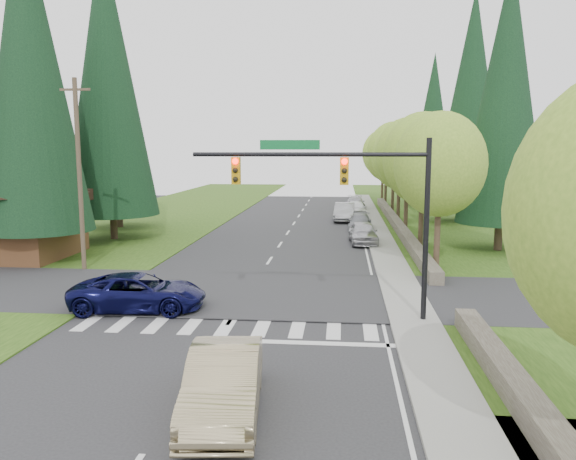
# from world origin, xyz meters

# --- Properties ---
(ground) EXTENTS (120.00, 120.00, 0.00)m
(ground) POSITION_xyz_m (0.00, 0.00, 0.00)
(ground) COLOR #28282B
(ground) RESTS_ON ground
(grass_east) EXTENTS (14.00, 110.00, 0.06)m
(grass_east) POSITION_xyz_m (13.00, 20.00, 0.03)
(grass_east) COLOR #284512
(grass_east) RESTS_ON ground
(grass_west) EXTENTS (14.00, 110.00, 0.06)m
(grass_west) POSITION_xyz_m (-13.00, 20.00, 0.03)
(grass_west) COLOR #284512
(grass_west) RESTS_ON ground
(cross_street) EXTENTS (120.00, 8.00, 0.10)m
(cross_street) POSITION_xyz_m (0.00, 8.00, 0.00)
(cross_street) COLOR #28282B
(cross_street) RESTS_ON ground
(sidewalk_east) EXTENTS (1.80, 80.00, 0.13)m
(sidewalk_east) POSITION_xyz_m (6.90, 22.00, 0.07)
(sidewalk_east) COLOR gray
(sidewalk_east) RESTS_ON ground
(curb_east) EXTENTS (0.20, 80.00, 0.13)m
(curb_east) POSITION_xyz_m (6.05, 22.00, 0.07)
(curb_east) COLOR gray
(curb_east) RESTS_ON ground
(stone_wall_south) EXTENTS (0.70, 14.00, 0.70)m
(stone_wall_south) POSITION_xyz_m (8.60, -3.00, 0.35)
(stone_wall_south) COLOR #4C4438
(stone_wall_south) RESTS_ON ground
(stone_wall_north) EXTENTS (0.70, 40.00, 0.70)m
(stone_wall_north) POSITION_xyz_m (8.60, 30.00, 0.35)
(stone_wall_north) COLOR #4C4438
(stone_wall_north) RESTS_ON ground
(traffic_signal) EXTENTS (8.70, 0.37, 6.80)m
(traffic_signal) POSITION_xyz_m (4.37, 4.50, 4.98)
(traffic_signal) COLOR black
(traffic_signal) RESTS_ON ground
(brown_building) EXTENTS (8.40, 8.40, 5.40)m
(brown_building) POSITION_xyz_m (-15.00, 15.00, 3.14)
(brown_building) COLOR #4C2D19
(brown_building) RESTS_ON ground
(utility_pole) EXTENTS (1.60, 0.24, 10.00)m
(utility_pole) POSITION_xyz_m (-9.50, 12.00, 5.14)
(utility_pole) COLOR #473828
(utility_pole) RESTS_ON ground
(decid_tree_0) EXTENTS (4.80, 4.80, 8.37)m
(decid_tree_0) POSITION_xyz_m (9.20, 14.00, 5.60)
(decid_tree_0) COLOR #38281C
(decid_tree_0) RESTS_ON ground
(decid_tree_1) EXTENTS (5.20, 5.20, 8.80)m
(decid_tree_1) POSITION_xyz_m (9.30, 21.00, 5.80)
(decid_tree_1) COLOR #38281C
(decid_tree_1) RESTS_ON ground
(decid_tree_2) EXTENTS (5.00, 5.00, 8.82)m
(decid_tree_2) POSITION_xyz_m (9.10, 28.00, 5.93)
(decid_tree_2) COLOR #38281C
(decid_tree_2) RESTS_ON ground
(decid_tree_3) EXTENTS (5.00, 5.00, 8.55)m
(decid_tree_3) POSITION_xyz_m (9.20, 35.00, 5.66)
(decid_tree_3) COLOR #38281C
(decid_tree_3) RESTS_ON ground
(decid_tree_4) EXTENTS (5.40, 5.40, 9.18)m
(decid_tree_4) POSITION_xyz_m (9.30, 42.00, 6.06)
(decid_tree_4) COLOR #38281C
(decid_tree_4) RESTS_ON ground
(decid_tree_5) EXTENTS (4.80, 4.80, 8.30)m
(decid_tree_5) POSITION_xyz_m (9.10, 49.00, 5.53)
(decid_tree_5) COLOR #38281C
(decid_tree_5) RESTS_ON ground
(decid_tree_6) EXTENTS (5.20, 5.20, 8.86)m
(decid_tree_6) POSITION_xyz_m (9.20, 56.00, 5.86)
(decid_tree_6) COLOR #38281C
(decid_tree_6) RESTS_ON ground
(conifer_w_a) EXTENTS (6.12, 6.12, 19.80)m
(conifer_w_a) POSITION_xyz_m (-13.00, 14.00, 10.79)
(conifer_w_a) COLOR #38281C
(conifer_w_a) RESTS_ON ground
(conifer_w_b) EXTENTS (5.44, 5.44, 17.80)m
(conifer_w_b) POSITION_xyz_m (-16.00, 18.00, 9.79)
(conifer_w_b) COLOR #38281C
(conifer_w_b) RESTS_ON ground
(conifer_w_c) EXTENTS (6.46, 6.46, 20.80)m
(conifer_w_c) POSITION_xyz_m (-12.00, 22.00, 11.29)
(conifer_w_c) COLOR #38281C
(conifer_w_c) RESTS_ON ground
(conifer_w_e) EXTENTS (5.78, 5.78, 18.80)m
(conifer_w_e) POSITION_xyz_m (-14.00, 28.00, 10.29)
(conifer_w_e) COLOR #38281C
(conifer_w_e) RESTS_ON ground
(conifer_e_a) EXTENTS (5.44, 5.44, 17.80)m
(conifer_e_a) POSITION_xyz_m (14.00, 20.00, 9.79)
(conifer_e_a) COLOR #38281C
(conifer_e_a) RESTS_ON ground
(conifer_e_b) EXTENTS (6.12, 6.12, 19.80)m
(conifer_e_b) POSITION_xyz_m (15.00, 34.00, 10.79)
(conifer_e_b) COLOR #38281C
(conifer_e_b) RESTS_ON ground
(conifer_e_c) EXTENTS (5.10, 5.10, 16.80)m
(conifer_e_c) POSITION_xyz_m (14.00, 48.00, 9.29)
(conifer_e_c) COLOR #38281C
(conifer_e_c) RESTS_ON ground
(sedan_champagne) EXTENTS (2.23, 5.05, 1.61)m
(sedan_champagne) POSITION_xyz_m (1.34, -3.42, 0.81)
(sedan_champagne) COLOR tan
(sedan_champagne) RESTS_ON ground
(suv_navy) EXTENTS (5.49, 2.91, 1.47)m
(suv_navy) POSITION_xyz_m (-3.90, 5.00, 0.73)
(suv_navy) COLOR #0B0C38
(suv_navy) RESTS_ON ground
(parked_car_a) EXTENTS (2.06, 4.56, 1.52)m
(parked_car_a) POSITION_xyz_m (5.60, 21.94, 0.76)
(parked_car_a) COLOR #B2B2B7
(parked_car_a) RESTS_ON ground
(parked_car_b) EXTENTS (2.02, 4.34, 1.23)m
(parked_car_b) POSITION_xyz_m (5.60, 28.58, 0.61)
(parked_car_b) COLOR gray
(parked_car_b) RESTS_ON ground
(parked_car_c) EXTENTS (1.93, 4.99, 1.62)m
(parked_car_c) POSITION_xyz_m (4.36, 34.06, 0.81)
(parked_car_c) COLOR #A3A4A8
(parked_car_c) RESTS_ON ground
(parked_car_d) EXTENTS (1.98, 4.50, 1.51)m
(parked_car_d) POSITION_xyz_m (5.49, 37.82, 0.75)
(parked_car_d) COLOR white
(parked_car_d) RESTS_ON ground
(parked_car_e) EXTENTS (1.93, 4.60, 1.33)m
(parked_car_e) POSITION_xyz_m (5.60, 44.18, 0.66)
(parked_car_e) COLOR #A5A4A9
(parked_car_e) RESTS_ON ground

